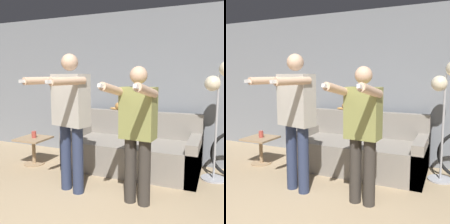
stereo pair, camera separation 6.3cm
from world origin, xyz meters
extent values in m
cube|color=gray|center=(0.00, 3.18, 1.30)|extent=(10.00, 0.05, 2.60)
cube|color=gray|center=(0.04, 2.56, 0.23)|extent=(2.07, 0.94, 0.47)
cube|color=gray|center=(0.04, 2.96, 0.68)|extent=(2.07, 0.14, 0.43)
cube|color=gray|center=(-0.92, 2.56, 0.30)|extent=(0.16, 0.94, 0.61)
cube|color=gray|center=(1.00, 2.56, 0.30)|extent=(0.16, 0.94, 0.61)
cylinder|color=#2D3856|center=(-0.53, 1.55, 0.43)|extent=(0.14, 0.14, 0.87)
cylinder|color=#2D3856|center=(-0.32, 1.50, 0.43)|extent=(0.14, 0.14, 0.87)
cube|color=#B7B2A8|center=(-0.43, 1.53, 1.19)|extent=(0.52, 0.33, 0.65)
sphere|color=#D8AD8C|center=(-0.43, 1.53, 1.66)|extent=(0.21, 0.21, 0.21)
cylinder|color=#D8AD8C|center=(-0.71, 1.34, 1.44)|extent=(0.21, 0.51, 0.09)
cube|color=white|center=(-0.77, 1.10, 1.43)|extent=(0.06, 0.13, 0.04)
cylinder|color=#D8AD8C|center=(-0.27, 1.23, 1.44)|extent=(0.21, 0.51, 0.09)
cube|color=white|center=(-0.33, 0.99, 1.43)|extent=(0.06, 0.13, 0.04)
cylinder|color=#38332D|center=(0.37, 1.53, 0.39)|extent=(0.14, 0.14, 0.78)
cylinder|color=#38332D|center=(0.54, 1.52, 0.39)|extent=(0.14, 0.14, 0.78)
cube|color=#8C8E4C|center=(0.46, 1.53, 1.08)|extent=(0.41, 0.25, 0.59)
sphere|color=#D8AD8C|center=(0.46, 1.53, 1.50)|extent=(0.20, 0.20, 0.20)
cylinder|color=#D8AD8C|center=(0.25, 1.30, 1.35)|extent=(0.13, 0.51, 0.18)
cube|color=white|center=(0.23, 1.05, 1.39)|extent=(0.05, 0.13, 0.06)
cylinder|color=#D8AD8C|center=(0.62, 1.27, 1.35)|extent=(0.13, 0.51, 0.18)
cube|color=white|center=(0.60, 1.02, 1.39)|extent=(0.05, 0.13, 0.06)
ellipsoid|color=tan|center=(-0.23, 2.96, 0.97)|extent=(0.35, 0.12, 0.16)
sphere|color=tan|center=(-0.08, 2.96, 1.03)|extent=(0.10, 0.10, 0.10)
ellipsoid|color=tan|center=(-0.41, 2.98, 0.92)|extent=(0.19, 0.04, 0.04)
cone|color=tan|center=(-0.10, 2.94, 1.06)|extent=(0.03, 0.03, 0.03)
cone|color=tan|center=(-0.10, 2.98, 1.06)|extent=(0.03, 0.03, 0.03)
cylinder|color=#B2B2B7|center=(1.27, 2.64, 0.01)|extent=(0.35, 0.35, 0.02)
cylinder|color=#B2B2B7|center=(1.27, 2.64, 0.75)|extent=(0.03, 0.03, 1.51)
sphere|color=#F4E5C1|center=(1.19, 2.64, 1.39)|extent=(0.22, 0.22, 0.22)
cylinder|color=#A38460|center=(-1.58, 2.18, 0.01)|extent=(0.34, 0.34, 0.02)
cylinder|color=#A38460|center=(-1.58, 2.18, 0.21)|extent=(0.06, 0.06, 0.43)
cube|color=#A38460|center=(-1.58, 2.18, 0.44)|extent=(0.49, 0.49, 0.03)
cylinder|color=#B7473D|center=(-1.57, 2.19, 0.51)|extent=(0.08, 0.08, 0.11)
camera|label=1|loc=(1.31, -1.28, 1.50)|focal=42.00mm
camera|label=2|loc=(1.37, -1.26, 1.50)|focal=42.00mm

